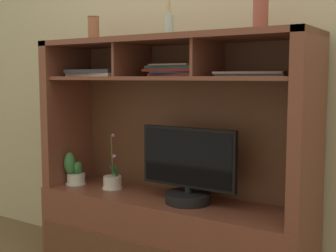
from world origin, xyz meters
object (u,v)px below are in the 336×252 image
(media_console, at_px, (169,207))
(potted_orchid, at_px, (113,181))
(magazine_stack_centre, at_px, (252,74))
(magazine_stack_right, at_px, (178,70))
(ceramic_vase, at_px, (261,13))
(tv_monitor, at_px, (188,172))
(accent_vase, at_px, (94,28))
(diffuser_bottle, at_px, (169,25))
(magazine_stack_left, at_px, (102,73))
(potted_fern, at_px, (74,172))

(media_console, relative_size, potted_orchid, 4.73)
(magazine_stack_centre, xyz_separation_m, magazine_stack_right, (-0.44, 0.04, 0.02))
(ceramic_vase, bearing_deg, potted_orchid, -179.00)
(magazine_stack_centre, height_order, magazine_stack_right, magazine_stack_right)
(tv_monitor, xyz_separation_m, accent_vase, (-0.64, -0.00, 0.78))
(tv_monitor, bearing_deg, potted_orchid, 177.86)
(diffuser_bottle, relative_size, ceramic_vase, 1.75)
(diffuser_bottle, bearing_deg, magazine_stack_left, 178.57)
(diffuser_bottle, relative_size, accent_vase, 2.11)
(magazine_stack_centre, distance_m, diffuser_bottle, 0.54)
(magazine_stack_centre, bearing_deg, ceramic_vase, 11.61)
(magazine_stack_centre, distance_m, ceramic_vase, 0.28)
(accent_vase, bearing_deg, tv_monitor, 0.06)
(potted_orchid, height_order, diffuser_bottle, diffuser_bottle)
(magazine_stack_left, distance_m, accent_vase, 0.26)
(potted_fern, bearing_deg, magazine_stack_right, 8.29)
(accent_vase, bearing_deg, potted_fern, -170.30)
(potted_orchid, bearing_deg, diffuser_bottle, 1.17)
(ceramic_vase, bearing_deg, magazine_stack_centre, -168.39)
(potted_fern, relative_size, magazine_stack_right, 0.57)
(magazine_stack_centre, relative_size, diffuser_bottle, 1.16)
(tv_monitor, xyz_separation_m, diffuser_bottle, (-0.14, 0.03, 0.77))
(media_console, height_order, magazine_stack_centre, media_console)
(magazine_stack_right, relative_size, diffuser_bottle, 1.17)
(tv_monitor, distance_m, potted_fern, 0.80)
(media_console, bearing_deg, accent_vase, -176.75)
(potted_fern, relative_size, ceramic_vase, 1.16)
(media_console, bearing_deg, magazine_stack_centre, 0.12)
(potted_fern, bearing_deg, ceramic_vase, 3.08)
(magazine_stack_left, height_order, magazine_stack_centre, magazine_stack_left)
(magazine_stack_centre, xyz_separation_m, accent_vase, (-0.98, -0.03, 0.27))
(potted_orchid, height_order, magazine_stack_centre, magazine_stack_centre)
(potted_orchid, bearing_deg, tv_monitor, -2.14)
(media_console, bearing_deg, tv_monitor, -11.48)
(media_console, relative_size, magazine_stack_left, 3.82)
(accent_vase, bearing_deg, potted_orchid, 10.52)
(potted_orchid, bearing_deg, potted_fern, -169.96)
(media_console, relative_size, accent_vase, 10.82)
(magazine_stack_right, height_order, diffuser_bottle, diffuser_bottle)
(potted_fern, bearing_deg, potted_orchid, 10.04)
(magazine_stack_centre, bearing_deg, tv_monitor, -175.06)
(potted_fern, distance_m, magazine_stack_centre, 1.28)
(tv_monitor, height_order, magazine_stack_left, magazine_stack_left)
(ceramic_vase, bearing_deg, diffuser_bottle, -179.14)
(tv_monitor, relative_size, accent_vase, 3.80)
(media_console, distance_m, potted_orchid, 0.40)
(potted_fern, xyz_separation_m, ceramic_vase, (1.16, 0.06, 0.88))
(magazine_stack_right, distance_m, diffuser_bottle, 0.24)
(potted_orchid, height_order, ceramic_vase, ceramic_vase)
(tv_monitor, bearing_deg, magazine_stack_centre, 4.94)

